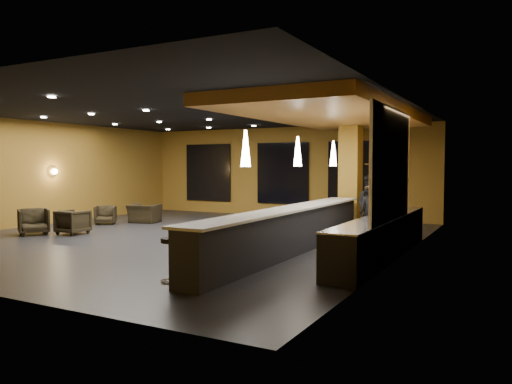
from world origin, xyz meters
The scene contains 34 objects.
floor centered at (0.00, 0.00, -0.05)m, with size 12.00×13.00×0.10m, color black.
ceiling centered at (0.00, 0.00, 3.55)m, with size 12.00×13.00×0.10m, color black.
wall_back centered at (0.00, 6.55, 1.75)m, with size 12.00×0.10×3.50m, color brown.
wall_left centered at (-6.05, 0.00, 1.75)m, with size 0.10×13.00×3.50m, color brown.
wall_right centered at (6.05, 0.00, 1.75)m, with size 0.10×13.00×3.50m, color brown.
wood_soffit centered at (4.00, 1.00, 3.36)m, with size 3.60×8.00×0.28m, color #9E6A2E.
window_left centered at (-3.50, 6.44, 1.70)m, with size 2.20×0.06×2.40m, color black.
window_center centered at (0.00, 6.44, 1.70)m, with size 2.20×0.06×2.40m, color black.
window_right centered at (3.00, 6.44, 1.70)m, with size 2.20×0.06×2.40m, color black.
tile_backsplash centered at (5.96, -1.00, 2.00)m, with size 0.06×3.20×2.40m, color white.
bar_counter centered at (3.65, -1.00, 0.50)m, with size 0.60×8.00×1.00m, color black.
bar_top centered at (3.65, -1.00, 1.02)m, with size 0.78×8.10×0.05m, color beige.
prep_counter centered at (5.65, -0.50, 0.43)m, with size 0.70×6.00×0.86m, color black.
prep_top centered at (5.65, -0.50, 0.89)m, with size 0.72×6.00×0.03m, color silver.
wall_shelf_lower centered at (5.82, -1.20, 1.60)m, with size 0.30×1.50×0.03m, color silver.
wall_shelf_upper centered at (5.82, -1.20, 2.05)m, with size 0.30×1.50×0.03m, color silver.
column centered at (3.65, 3.60, 1.75)m, with size 0.60×0.60×3.50m, color olive.
wall_sconce centered at (-5.88, 0.50, 1.80)m, with size 0.22×0.22×0.22m, color #FFE5B2.
pendant_0 centered at (3.65, -3.00, 2.35)m, with size 0.20×0.20×0.70m, color white.
pendant_1 centered at (3.65, -0.50, 2.35)m, with size 0.20×0.20×0.70m, color white.
pendant_2 centered at (3.65, 2.00, 2.35)m, with size 0.20×0.20×0.70m, color white.
staff_a centered at (4.76, 1.81, 0.75)m, with size 0.54×0.36×1.49m, color black.
staff_b centered at (4.64, 2.38, 0.88)m, with size 0.85×0.66×1.75m, color black.
staff_c centered at (5.20, 2.36, 0.85)m, with size 0.83×0.54×1.69m, color black.
armchair_a centered at (-4.20, -1.66, 0.38)m, with size 0.81×0.83×0.76m, color black.
armchair_b centered at (-3.25, -1.06, 0.36)m, with size 0.76×0.79×0.72m, color black.
armchair_c centered at (-4.22, 1.20, 0.32)m, with size 0.67×0.69×0.63m, color black.
armchair_d centered at (-3.37, 2.20, 0.32)m, with size 0.99×0.86×0.64m, color black.
bar_stool_0 centered at (3.00, -4.47, 0.49)m, with size 0.39×0.39×0.77m.
bar_stool_1 centered at (2.87, -2.97, 0.48)m, with size 0.38×0.38×0.75m.
bar_stool_2 centered at (2.78, -1.58, 0.51)m, with size 0.40×0.40×0.79m.
bar_stool_3 centered at (2.90, -0.35, 0.49)m, with size 0.38×0.38×0.76m.
bar_stool_4 centered at (2.87, 1.06, 0.52)m, with size 0.41×0.41×0.81m.
bar_stool_5 centered at (2.89, 2.42, 0.52)m, with size 0.41×0.41×0.81m.
Camera 1 is at (8.34, -11.33, 2.04)m, focal length 35.00 mm.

